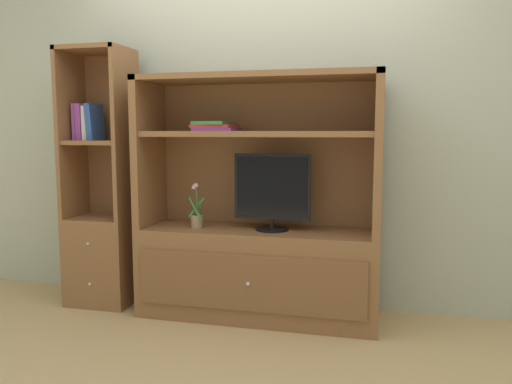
% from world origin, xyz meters
% --- Properties ---
extents(ground_plane, '(8.00, 8.00, 0.00)m').
position_xyz_m(ground_plane, '(0.00, 0.00, 0.00)').
color(ground_plane, tan).
extents(painted_rear_wall, '(6.00, 0.10, 2.80)m').
position_xyz_m(painted_rear_wall, '(0.00, 0.75, 1.40)').
color(painted_rear_wall, '#ADB29E').
rests_on(painted_rear_wall, ground_plane).
extents(media_console, '(1.56, 0.51, 1.58)m').
position_xyz_m(media_console, '(0.00, 0.41, 0.50)').
color(media_console, brown).
rests_on(media_console, ground_plane).
extents(tv_monitor, '(0.50, 0.22, 0.49)m').
position_xyz_m(tv_monitor, '(0.10, 0.38, 0.84)').
color(tv_monitor, black).
rests_on(tv_monitor, media_console).
extents(potted_plant, '(0.10, 0.09, 0.30)m').
position_xyz_m(potted_plant, '(-0.40, 0.34, 0.66)').
color(potted_plant, '#8C7251').
rests_on(potted_plant, media_console).
extents(magazine_stack, '(0.28, 0.28, 0.06)m').
position_xyz_m(magazine_stack, '(-0.29, 0.40, 1.25)').
color(magazine_stack, purple).
rests_on(magazine_stack, media_console).
extents(bookshelf_tall, '(0.45, 0.38, 1.79)m').
position_xyz_m(bookshelf_tall, '(-1.14, 0.41, 0.59)').
color(bookshelf_tall, brown).
rests_on(bookshelf_tall, ground_plane).
extents(upright_book_row, '(0.17, 0.18, 0.25)m').
position_xyz_m(upright_book_row, '(-1.22, 0.40, 1.28)').
color(upright_book_row, purple).
rests_on(upright_book_row, bookshelf_tall).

